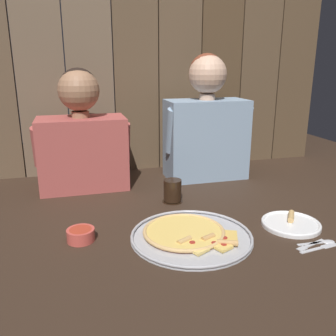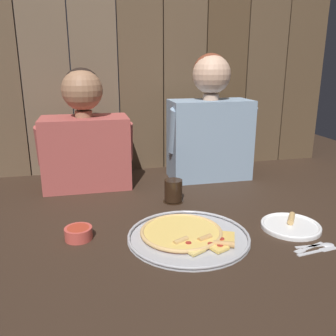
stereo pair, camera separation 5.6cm
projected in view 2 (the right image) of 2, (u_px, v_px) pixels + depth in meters
name	position (u px, v px, depth m)	size (l,w,h in m)	color
ground_plane	(172.00, 219.00, 1.40)	(3.20, 3.20, 0.00)	#332319
pizza_tray	(186.00, 235.00, 1.25)	(0.42, 0.42, 0.03)	#B2B2B7
dinner_plate	(291.00, 226.00, 1.32)	(0.22, 0.22, 0.03)	white
drinking_glass	(173.00, 191.00, 1.56)	(0.09, 0.09, 0.10)	black
dipping_bowl	(78.00, 233.00, 1.24)	(0.09, 0.09, 0.04)	#CC4C42
table_fork	(308.00, 248.00, 1.18)	(0.13, 0.06, 0.01)	silver
table_knife	(318.00, 251.00, 1.16)	(0.16, 0.04, 0.01)	silver
table_spoon	(322.00, 245.00, 1.20)	(0.14, 0.03, 0.01)	silver
diner_left	(85.00, 136.00, 1.71)	(0.44, 0.24, 0.57)	#AD4C47
diner_right	(210.00, 123.00, 1.84)	(0.45, 0.21, 0.63)	#849EB7
wooden_backdrop_wall	(140.00, 35.00, 1.88)	(2.19, 0.03, 1.45)	#503C27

